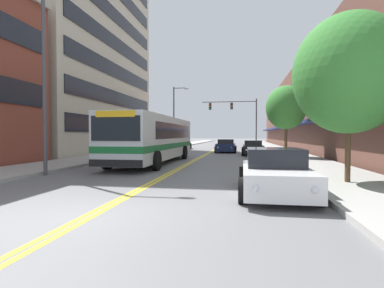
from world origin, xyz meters
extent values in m
plane|color=slate|center=(0.00, 37.00, 0.00)|extent=(240.00, 240.00, 0.00)
cube|color=#9E9B96|center=(-7.28, 37.00, 0.08)|extent=(3.56, 106.00, 0.16)
cube|color=#9E9B96|center=(7.28, 37.00, 0.08)|extent=(3.56, 106.00, 0.16)
cube|color=yellow|center=(-0.10, 37.00, 0.00)|extent=(0.14, 106.00, 0.01)
cube|color=yellow|center=(0.10, 37.00, 0.00)|extent=(0.14, 106.00, 0.01)
cube|color=beige|center=(-15.31, 22.93, 11.01)|extent=(12.00, 20.59, 22.02)
cube|color=black|center=(-9.27, 22.93, 2.75)|extent=(0.08, 18.95, 1.40)
cube|color=black|center=(-9.27, 22.93, 5.51)|extent=(0.08, 18.95, 1.40)
cube|color=black|center=(-9.27, 22.93, 8.26)|extent=(0.08, 18.95, 1.40)
cube|color=black|center=(-9.27, 22.93, 11.01)|extent=(0.08, 18.95, 1.40)
cube|color=black|center=(-9.27, 22.93, 13.76)|extent=(0.08, 18.95, 1.40)
cube|color=brown|center=(13.31, 37.00, 4.98)|extent=(8.00, 68.00, 9.95)
cube|color=navy|center=(8.76, 37.00, 2.90)|extent=(1.10, 61.20, 0.24)
cube|color=black|center=(9.27, 37.00, 6.17)|extent=(0.08, 61.20, 1.40)
cube|color=silver|center=(-2.25, 12.33, 1.63)|extent=(2.56, 12.04, 2.57)
cube|color=#196B33|center=(-2.25, 12.33, 1.12)|extent=(2.58, 12.06, 0.32)
cube|color=black|center=(-2.25, 12.93, 2.04)|extent=(2.59, 9.39, 0.92)
cube|color=black|center=(-2.25, 6.29, 2.09)|extent=(2.30, 0.04, 1.13)
cube|color=yellow|center=(-2.25, 6.28, 2.74)|extent=(1.84, 0.06, 0.28)
cube|color=black|center=(-2.25, 6.27, 0.53)|extent=(2.51, 0.08, 0.32)
cylinder|color=black|center=(-3.56, 8.24, 0.50)|extent=(0.30, 1.00, 1.00)
cylinder|color=black|center=(-0.94, 8.24, 0.50)|extent=(0.30, 1.00, 1.00)
cylinder|color=black|center=(-3.56, 15.64, 0.50)|extent=(0.30, 1.00, 1.00)
cylinder|color=black|center=(-0.94, 15.64, 0.50)|extent=(0.30, 1.00, 1.00)
cube|color=#232328|center=(-4.33, 31.35, 0.47)|extent=(1.70, 4.53, 0.57)
cube|color=black|center=(-4.33, 31.54, 0.99)|extent=(1.46, 1.99, 0.47)
cylinder|color=black|center=(-5.20, 29.95, 0.34)|extent=(0.22, 0.68, 0.68)
cylinder|color=black|center=(-3.45, 29.95, 0.34)|extent=(0.22, 0.68, 0.68)
cylinder|color=black|center=(-5.20, 32.76, 0.34)|extent=(0.22, 0.68, 0.68)
cylinder|color=black|center=(-3.45, 32.76, 0.34)|extent=(0.22, 0.68, 0.68)
sphere|color=silver|center=(-4.92, 29.07, 0.50)|extent=(0.16, 0.16, 0.16)
sphere|color=silver|center=(-3.73, 29.07, 0.50)|extent=(0.16, 0.16, 0.16)
cube|color=red|center=(-4.94, 33.63, 0.50)|extent=(0.18, 0.04, 0.10)
cube|color=red|center=(-3.72, 33.63, 0.50)|extent=(0.18, 0.04, 0.10)
cube|color=#38383D|center=(-4.41, 25.25, 0.56)|extent=(1.88, 4.79, 0.73)
cube|color=black|center=(-4.41, 25.44, 1.18)|extent=(1.62, 2.11, 0.51)
cylinder|color=black|center=(-5.38, 23.77, 0.35)|extent=(0.22, 0.70, 0.70)
cylinder|color=black|center=(-3.45, 23.77, 0.35)|extent=(0.22, 0.70, 0.70)
cylinder|color=black|center=(-5.38, 26.74, 0.35)|extent=(0.22, 0.70, 0.70)
cylinder|color=black|center=(-3.45, 26.74, 0.35)|extent=(0.22, 0.70, 0.70)
sphere|color=silver|center=(-5.07, 22.84, 0.59)|extent=(0.16, 0.16, 0.16)
sphere|color=silver|center=(-3.76, 22.84, 0.59)|extent=(0.16, 0.16, 0.16)
cube|color=red|center=(-5.09, 27.66, 0.59)|extent=(0.18, 0.04, 0.10)
cube|color=red|center=(-3.74, 27.66, 0.59)|extent=(0.18, 0.04, 0.10)
cube|color=white|center=(4.30, 2.95, 0.52)|extent=(1.87, 4.31, 0.66)
cube|color=black|center=(4.30, 3.13, 1.12)|extent=(1.61, 1.90, 0.54)
cylinder|color=black|center=(3.34, 1.62, 0.35)|extent=(0.22, 0.69, 0.69)
cylinder|color=black|center=(5.25, 1.62, 0.35)|extent=(0.22, 0.69, 0.69)
cylinder|color=black|center=(3.34, 4.29, 0.35)|extent=(0.22, 0.69, 0.69)
cylinder|color=black|center=(5.25, 4.29, 0.35)|extent=(0.22, 0.69, 0.69)
sphere|color=silver|center=(3.64, 0.78, 0.55)|extent=(0.16, 0.16, 0.16)
sphere|color=silver|center=(4.95, 0.78, 0.55)|extent=(0.16, 0.16, 0.16)
cube|color=red|center=(3.63, 5.12, 0.55)|extent=(0.18, 0.04, 0.10)
cube|color=red|center=(4.97, 5.12, 0.55)|extent=(0.18, 0.04, 0.10)
cube|color=black|center=(4.28, 21.36, 0.53)|extent=(1.76, 4.76, 0.69)
cube|color=black|center=(4.28, 21.55, 1.09)|extent=(1.51, 2.09, 0.43)
cylinder|color=black|center=(3.38, 19.89, 0.33)|extent=(0.22, 0.66, 0.66)
cylinder|color=black|center=(5.18, 19.89, 0.33)|extent=(0.22, 0.66, 0.66)
cylinder|color=black|center=(3.38, 22.84, 0.33)|extent=(0.22, 0.66, 0.66)
cylinder|color=black|center=(5.18, 22.84, 0.33)|extent=(0.22, 0.66, 0.66)
sphere|color=silver|center=(3.67, 18.97, 0.56)|extent=(0.16, 0.16, 0.16)
sphere|color=silver|center=(4.90, 18.97, 0.56)|extent=(0.16, 0.16, 0.16)
cube|color=red|center=(3.65, 23.75, 0.56)|extent=(0.18, 0.04, 0.10)
cube|color=red|center=(4.91, 23.75, 0.56)|extent=(0.18, 0.04, 0.10)
cube|color=#19234C|center=(1.65, 24.93, 0.55)|extent=(1.88, 4.03, 0.73)
cube|color=black|center=(1.65, 25.09, 1.13)|extent=(1.61, 1.77, 0.45)
cylinder|color=black|center=(0.69, 23.68, 0.33)|extent=(0.22, 0.66, 0.66)
cylinder|color=black|center=(2.61, 23.68, 0.33)|extent=(0.22, 0.66, 0.66)
cylinder|color=black|center=(0.69, 26.18, 0.33)|extent=(0.22, 0.66, 0.66)
cylinder|color=black|center=(2.61, 26.18, 0.33)|extent=(0.22, 0.66, 0.66)
sphere|color=silver|center=(1.00, 22.90, 0.58)|extent=(0.16, 0.16, 0.16)
sphere|color=silver|center=(2.31, 22.90, 0.58)|extent=(0.16, 0.16, 0.16)
cube|color=red|center=(0.98, 26.96, 0.58)|extent=(0.18, 0.04, 0.10)
cube|color=red|center=(2.33, 26.96, 0.58)|extent=(0.18, 0.04, 0.10)
cylinder|color=#47474C|center=(5.20, 35.51, 3.38)|extent=(0.18, 0.18, 6.76)
cylinder|color=#47474C|center=(1.48, 35.51, 6.41)|extent=(7.45, 0.11, 0.11)
cube|color=black|center=(1.85, 35.51, 5.81)|extent=(0.34, 0.26, 0.92)
sphere|color=red|center=(1.85, 35.35, 6.08)|extent=(0.18, 0.18, 0.18)
sphere|color=yellow|center=(1.85, 35.35, 5.81)|extent=(0.18, 0.18, 0.18)
sphere|color=green|center=(1.85, 35.35, 5.53)|extent=(0.18, 0.18, 0.18)
cylinder|color=black|center=(1.85, 35.51, 6.34)|extent=(0.02, 0.02, 0.14)
cube|color=black|center=(-1.13, 35.51, 5.81)|extent=(0.34, 0.26, 0.92)
sphere|color=red|center=(-1.13, 35.35, 6.08)|extent=(0.18, 0.18, 0.18)
sphere|color=yellow|center=(-1.13, 35.35, 5.81)|extent=(0.18, 0.18, 0.18)
sphere|color=green|center=(-1.13, 35.35, 5.53)|extent=(0.18, 0.18, 0.18)
cylinder|color=black|center=(-1.13, 35.51, 6.34)|extent=(0.02, 0.02, 0.14)
cylinder|color=#47474C|center=(-5.30, 5.72, 4.54)|extent=(0.16, 0.16, 9.07)
cylinder|color=#47474C|center=(-5.30, 31.03, 3.95)|extent=(0.16, 0.16, 7.91)
cylinder|color=#47474C|center=(-4.47, 31.03, 7.76)|extent=(1.65, 0.10, 0.10)
ellipsoid|color=#B2B2B7|center=(-3.65, 31.03, 7.66)|extent=(0.56, 0.28, 0.20)
cylinder|color=brown|center=(6.96, 4.90, 1.23)|extent=(0.19, 0.19, 2.16)
ellipsoid|color=#387F33|center=(6.96, 4.90, 3.91)|extent=(3.77, 3.77, 4.14)
cylinder|color=brown|center=(6.57, 17.21, 1.38)|extent=(0.23, 0.23, 2.45)
ellipsoid|color=#387F33|center=(6.57, 17.21, 3.88)|extent=(3.00, 3.00, 3.30)
cylinder|color=yellow|center=(5.95, 10.14, 0.48)|extent=(0.28, 0.28, 0.66)
sphere|color=yellow|center=(5.95, 10.14, 0.88)|extent=(0.25, 0.25, 0.25)
cylinder|color=yellow|center=(5.77, 10.14, 0.56)|extent=(0.08, 0.12, 0.12)
camera|label=1|loc=(3.33, -6.27, 1.79)|focal=28.00mm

